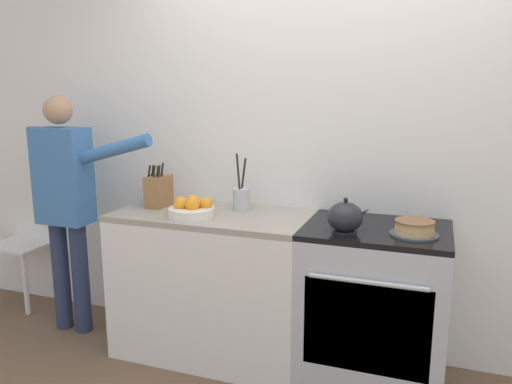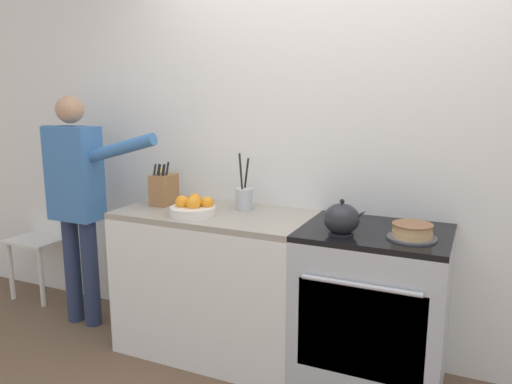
# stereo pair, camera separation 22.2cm
# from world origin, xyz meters

# --- Properties ---
(wall_back) EXTENTS (8.00, 0.04, 2.60)m
(wall_back) POSITION_xyz_m (0.00, 0.62, 1.30)
(wall_back) COLOR silver
(wall_back) RESTS_ON ground_plane
(counter_cabinet) EXTENTS (1.15, 0.60, 0.89)m
(counter_cabinet) POSITION_xyz_m (-0.67, 0.30, 0.44)
(counter_cabinet) COLOR white
(counter_cabinet) RESTS_ON ground_plane
(stove_range) EXTENTS (0.76, 0.64, 0.89)m
(stove_range) POSITION_xyz_m (0.29, 0.30, 0.44)
(stove_range) COLOR #B7BABF
(stove_range) RESTS_ON ground_plane
(layer_cake) EXTENTS (0.24, 0.24, 0.08)m
(layer_cake) POSITION_xyz_m (0.48, 0.22, 0.92)
(layer_cake) COLOR #4C4C51
(layer_cake) RESTS_ON stove_range
(tea_kettle) EXTENTS (0.22, 0.18, 0.18)m
(tea_kettle) POSITION_xyz_m (0.14, 0.16, 0.97)
(tea_kettle) COLOR #232328
(tea_kettle) RESTS_ON stove_range
(knife_block) EXTENTS (0.11, 0.17, 0.27)m
(knife_block) POSITION_xyz_m (-1.05, 0.34, 0.99)
(knife_block) COLOR olive
(knife_block) RESTS_ON counter_cabinet
(utensil_crock) EXTENTS (0.11, 0.11, 0.34)m
(utensil_crock) POSITION_xyz_m (-0.53, 0.43, 0.96)
(utensil_crock) COLOR #B7BABF
(utensil_crock) RESTS_ON counter_cabinet
(fruit_bowl) EXTENTS (0.26, 0.26, 0.12)m
(fruit_bowl) POSITION_xyz_m (-0.74, 0.18, 0.93)
(fruit_bowl) COLOR silver
(fruit_bowl) RESTS_ON counter_cabinet
(milk_carton) EXTENTS (0.07, 0.07, 0.22)m
(milk_carton) POSITION_xyz_m (-1.17, 0.48, 0.99)
(milk_carton) COLOR white
(milk_carton) RESTS_ON counter_cabinet
(person_baker) EXTENTS (0.91, 0.20, 1.57)m
(person_baker) POSITION_xyz_m (-1.68, 0.24, 0.93)
(person_baker) COLOR #283351
(person_baker) RESTS_ON ground_plane
(dining_chair) EXTENTS (0.40, 0.40, 0.88)m
(dining_chair) POSITION_xyz_m (-2.33, 0.56, 0.51)
(dining_chair) COLOR silver
(dining_chair) RESTS_ON ground_plane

